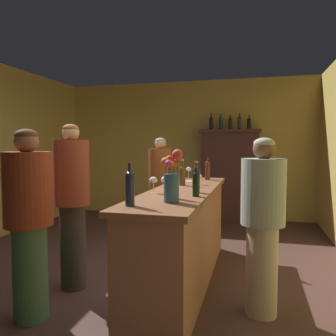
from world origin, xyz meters
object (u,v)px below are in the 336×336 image
object	(u,v)px
wine_glass_mid	(165,180)
wine_glass_rear	(189,170)
bar_counter	(183,236)
wine_glass_spare	(153,181)
wine_bottle_pinot	(208,169)
cheese_plate	(188,182)
display_bottle_midleft	(221,122)
patron_in_navy	(29,217)
wine_bottle_chardonnay	(182,174)
wine_glass_front	(199,177)
bartender	(263,220)
wine_bottle_malbec	(196,183)
display_bottle_center	(230,123)
patron_redhead	(72,199)
display_bottle_midright	(240,122)
wine_bottle_merlot	(174,184)
display_cabinet	(230,174)
display_bottle_left	(211,123)
patron_near_entrance	(161,185)
wine_bottle_rose	(130,187)
display_bottle_right	(249,123)
wine_bottle_syrah	(196,178)
flower_arrangement	(172,178)

from	to	relation	value
wine_glass_mid	wine_glass_rear	xyz separation A→B (m)	(-0.02, 1.34, 0.01)
bar_counter	wine_glass_spare	xyz separation A→B (m)	(-0.22, -0.35, 0.62)
wine_bottle_pinot	cheese_plate	xyz separation A→B (m)	(-0.20, -0.33, -0.14)
display_bottle_midleft	patron_in_navy	distance (m)	4.43
wine_bottle_chardonnay	wine_glass_front	world-z (taller)	wine_bottle_chardonnay
wine_bottle_chardonnay	bartender	size ratio (longest dim) A/B	0.20
wine_bottle_malbec	display_bottle_center	bearing A→B (deg)	89.38
wine_glass_rear	patron_redhead	world-z (taller)	patron_redhead
display_bottle_midright	wine_bottle_merlot	bearing A→B (deg)	-95.81
wine_glass_rear	display_bottle_midleft	world-z (taller)	display_bottle_midleft
display_cabinet	bartender	world-z (taller)	display_cabinet
cheese_plate	display_cabinet	bearing A→B (deg)	81.78
wine_glass_spare	display_bottle_center	xyz separation A→B (m)	(0.48, 3.42, 0.77)
display_cabinet	display_bottle_left	xyz separation A→B (m)	(-0.37, 0.00, 1.00)
wine_bottle_malbec	patron_redhead	world-z (taller)	patron_redhead
wine_glass_front	patron_near_entrance	world-z (taller)	patron_near_entrance
wine_glass_spare	bar_counter	bearing A→B (deg)	57.77
display_bottle_center	wine_bottle_rose	bearing A→B (deg)	-96.21
display_bottle_right	wine_bottle_chardonnay	bearing A→B (deg)	-104.19
display_bottle_right	patron_near_entrance	distance (m)	2.28
display_bottle_center	patron_near_entrance	size ratio (longest dim) A/B	0.18
wine_bottle_rose	wine_bottle_pinot	world-z (taller)	wine_bottle_rose
display_bottle_right	display_bottle_midright	bearing A→B (deg)	180.00
display_bottle_right	patron_redhead	xyz separation A→B (m)	(-1.69, -3.49, -0.98)
bartender	wine_bottle_rose	bearing A→B (deg)	45.41
wine_bottle_chardonnay	wine_glass_rear	world-z (taller)	wine_bottle_chardonnay
wine_bottle_pinot	wine_glass_mid	xyz separation A→B (m)	(-0.26, -1.22, -0.03)
wine_bottle_chardonnay	patron_near_entrance	xyz separation A→B (m)	(-0.61, 1.19, -0.28)
wine_glass_spare	display_bottle_center	distance (m)	3.54
wine_bottle_pinot	wine_glass_front	size ratio (longest dim) A/B	2.40
display_bottle_left	display_bottle_midright	world-z (taller)	display_bottle_left
display_bottle_right	patron_in_navy	size ratio (longest dim) A/B	0.18
wine_bottle_pinot	wine_bottle_chardonnay	world-z (taller)	wine_bottle_pinot
wine_bottle_syrah	patron_near_entrance	distance (m)	1.95
bar_counter	display_bottle_midleft	bearing A→B (deg)	88.51
wine_bottle_malbec	wine_glass_spare	size ratio (longest dim) A/B	1.75
display_bottle_midleft	display_bottle_right	xyz separation A→B (m)	(0.53, -0.00, -0.02)
wine_glass_front	display_bottle_midleft	world-z (taller)	display_bottle_midleft
wine_bottle_syrah	wine_bottle_chardonnay	bearing A→B (deg)	115.76
bar_counter	display_bottle_midright	size ratio (longest dim) A/B	8.44
wine_bottle_pinot	display_bottle_left	xyz separation A→B (m)	(-0.23, 2.05, 0.77)
wine_bottle_malbec	bar_counter	bearing A→B (deg)	115.72
wine_bottle_chardonnay	wine_glass_spare	xyz separation A→B (m)	(-0.14, -0.68, -0.01)
wine_bottle_malbec	wine_glass_spare	xyz separation A→B (m)	(-0.44, 0.11, -0.01)
wine_bottle_pinot	display_bottle_midright	world-z (taller)	display_bottle_midright
flower_arrangement	patron_redhead	distance (m)	1.26
wine_glass_mid	patron_near_entrance	world-z (taller)	patron_near_entrance
bartender	wine_bottle_merlot	bearing A→B (deg)	26.68
flower_arrangement	display_bottle_midleft	xyz separation A→B (m)	(-0.00, 3.89, 0.71)
wine_bottle_malbec	display_bottle_midright	bearing A→B (deg)	86.51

